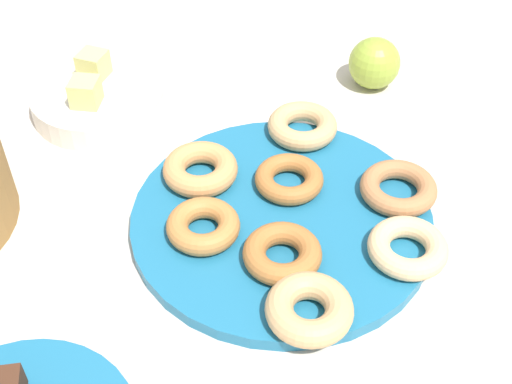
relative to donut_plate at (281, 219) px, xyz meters
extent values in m
plane|color=beige|center=(0.00, 0.00, -0.01)|extent=(2.40, 2.40, 0.00)
cylinder|color=#1E6B93|center=(0.00, 0.00, 0.00)|extent=(0.35, 0.35, 0.02)
torus|color=#AD6B33|center=(0.05, 0.00, 0.02)|extent=(0.10, 0.10, 0.02)
torus|color=#B27547|center=(0.06, -0.13, 0.02)|extent=(0.09, 0.09, 0.02)
torus|color=tan|center=(-0.14, -0.05, 0.02)|extent=(0.09, 0.09, 0.03)
torus|color=#AD6B33|center=(-0.07, -0.01, 0.02)|extent=(0.11, 0.11, 0.03)
torus|color=tan|center=(0.15, 0.00, 0.02)|extent=(0.12, 0.12, 0.03)
torus|color=#BC7A3D|center=(-0.05, 0.08, 0.02)|extent=(0.11, 0.11, 0.02)
torus|color=tan|center=(0.04, 0.11, 0.02)|extent=(0.12, 0.12, 0.03)
torus|color=#EABC84|center=(-0.03, -0.14, 0.02)|extent=(0.11, 0.11, 0.02)
cylinder|color=silver|center=(0.17, 0.29, 0.01)|extent=(0.18, 0.18, 0.03)
cube|color=#DBD67A|center=(0.13, 0.29, 0.04)|extent=(0.04, 0.04, 0.04)
cube|color=#DBD67A|center=(0.20, 0.30, 0.04)|extent=(0.04, 0.04, 0.04)
sphere|color=#93AD38|center=(0.30, -0.08, 0.03)|extent=(0.07, 0.07, 0.07)
camera|label=1|loc=(-0.55, -0.08, 0.58)|focal=48.76mm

